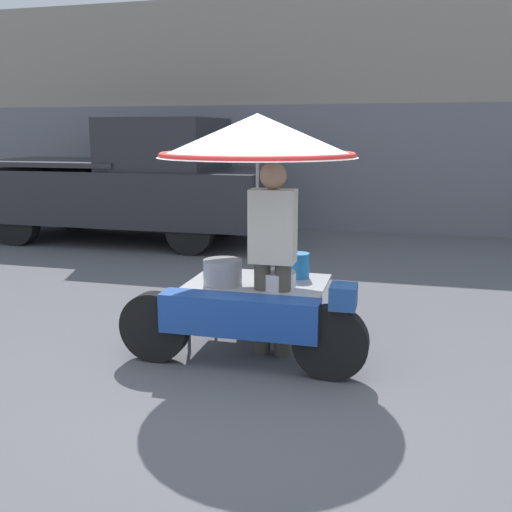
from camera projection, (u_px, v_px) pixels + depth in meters
ground_plane at (238, 378)px, 4.50m from camera, size 36.00×36.00×0.00m
shopfront_building at (347, 117)px, 11.66m from camera, size 28.00×2.06×4.41m
vendor_motorcycle_cart at (256, 173)px, 4.83m from camera, size 2.07×1.72×2.05m
vendor_person at (273, 249)px, 4.79m from camera, size 0.38×0.22×1.66m
pickup_truck at (130, 184)px, 9.92m from camera, size 5.21×1.99×2.12m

